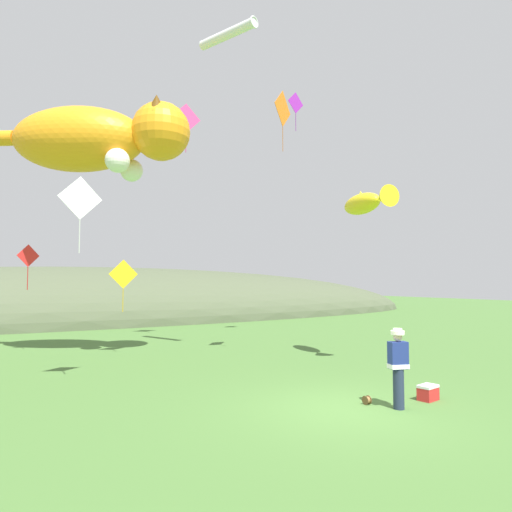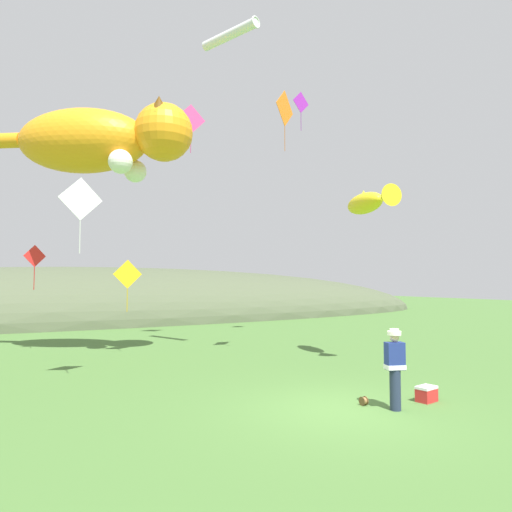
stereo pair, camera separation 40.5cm
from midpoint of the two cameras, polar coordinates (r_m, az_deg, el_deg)
The scene contains 14 objects.
ground_plane at distance 10.74m, azimuth 12.00°, elevation -18.37°, with size 120.00×120.00×0.00m, color #477033.
distant_hill_ridge at distance 36.04m, azimuth -19.68°, elevation -7.50°, with size 61.46×15.94×7.80m.
festival_attendant at distance 10.84m, azimuth 18.02°, elevation -12.98°, with size 0.48×0.38×1.77m.
kite_spool at distance 11.21m, azimuth 14.36°, elevation -17.15°, with size 0.12×0.20×0.20m.
picnic_cooler at distance 11.97m, azimuth 21.49°, elevation -15.73°, with size 0.54×0.41×0.36m.
kite_giant_cat at distance 18.40m, azimuth -18.24°, elevation 13.50°, with size 7.97×5.93×2.81m.
kite_fish_windsock at distance 16.69m, azimuth 14.63°, elevation 6.57°, with size 1.35×2.88×0.86m.
kite_tube_streamer at distance 18.81m, azimuth -2.56°, elevation 25.93°, with size 1.31×2.58×0.44m.
kite_diamond_red at distance 20.06m, azimuth -25.41°, elevation -0.08°, with size 0.83×0.33×1.79m.
kite_diamond_pink at distance 22.25m, azimuth -7.60°, elevation 16.57°, with size 1.40×0.10×2.30m.
kite_diamond_orange at distance 17.23m, azimuth 4.31°, elevation 17.87°, with size 1.14×0.70×2.22m.
kite_diamond_violet at distance 24.07m, azimuth 6.14°, elevation 18.51°, with size 1.06×0.21×1.98m.
kite_diamond_gold at distance 18.45m, azimuth -15.16°, elevation -2.27°, with size 1.13×0.05×2.03m.
kite_diamond_white at distance 13.27m, azimuth -20.26°, elevation 6.63°, with size 1.17×0.16×2.07m.
Camera 2 is at (-6.55, -7.99, 2.82)m, focal length 32.00 mm.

